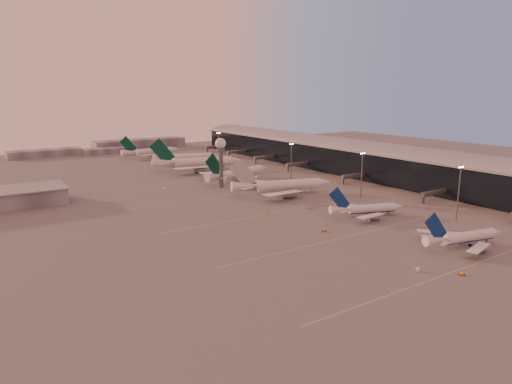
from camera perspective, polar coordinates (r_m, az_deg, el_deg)
ground at (r=179.13m, az=13.50°, el=-6.30°), size 700.00×700.00×0.00m
taxiway_markings at (r=237.57m, az=8.59°, el=-1.40°), size 180.00×185.25×0.02m
terminal at (r=327.13m, az=12.44°, el=4.16°), size 57.00×362.00×23.04m
radar_tower at (r=270.50m, az=-4.43°, el=4.93°), size 6.40×6.40×31.10m
mast_a at (r=220.63m, az=24.03°, el=0.21°), size 3.60×0.56×25.00m
mast_b at (r=251.28m, az=13.08°, el=2.38°), size 3.60×0.56×25.00m
mast_c at (r=288.04m, az=4.43°, el=3.95°), size 3.60×0.56×25.00m
mast_d at (r=361.50m, az=-4.69°, el=5.71°), size 3.60×0.56×25.00m
distant_horizon at (r=460.59m, az=-17.33°, el=5.43°), size 165.00×37.50×9.00m
narrowbody_near at (r=187.06m, az=24.58°, el=-5.35°), size 37.16×29.34×14.70m
narrowbody_mid at (r=216.26m, az=13.69°, el=-2.21°), size 36.00×28.22×14.65m
widebody_white at (r=255.77m, az=3.34°, el=0.56°), size 57.37×45.27×20.86m
greentail_a at (r=293.27m, az=-2.15°, el=2.12°), size 54.81×43.71×20.33m
greentail_b at (r=335.23m, az=-7.31°, el=3.47°), size 64.06×50.97×23.98m
greentail_c at (r=370.55m, az=-8.71°, el=4.16°), size 51.95×41.43×19.25m
greentail_d at (r=410.11m, az=-12.96°, el=4.80°), size 53.50×43.20×19.43m
gsv_truck_a at (r=157.70m, az=19.54°, el=-8.88°), size 5.50×5.30×2.27m
gsv_tug_near at (r=159.46m, az=24.31°, el=-9.33°), size 2.86×3.46×0.85m
gsv_catering_a at (r=206.82m, az=27.19°, el=-4.16°), size 5.73×3.02×4.55m
gsv_tug_mid at (r=190.46m, az=8.53°, el=-4.79°), size 3.68×3.31×0.90m
gsv_truck_b at (r=233.16m, az=16.09°, el=-1.74°), size 5.85×3.32×2.23m
gsv_truck_c at (r=214.75m, az=1.36°, el=-2.49°), size 5.33×3.49×2.03m
gsv_catering_b at (r=257.71m, az=10.68°, el=0.06°), size 4.87×2.66×3.82m
gsv_truck_d at (r=273.40m, az=-11.38°, el=0.60°), size 2.39×5.95×2.37m
gsv_tug_hangar at (r=314.45m, az=-1.36°, el=2.26°), size 3.71×3.25×0.91m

